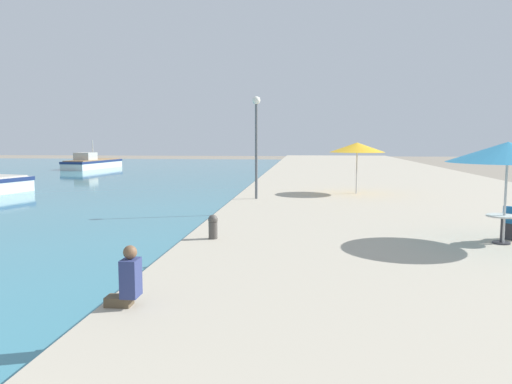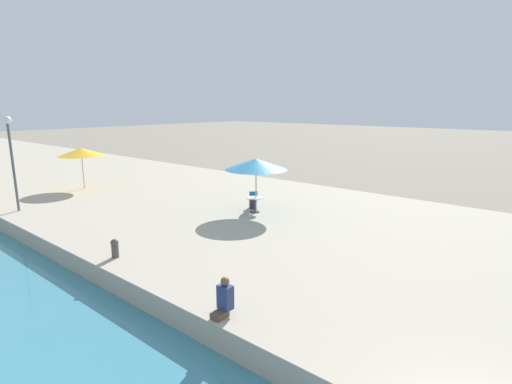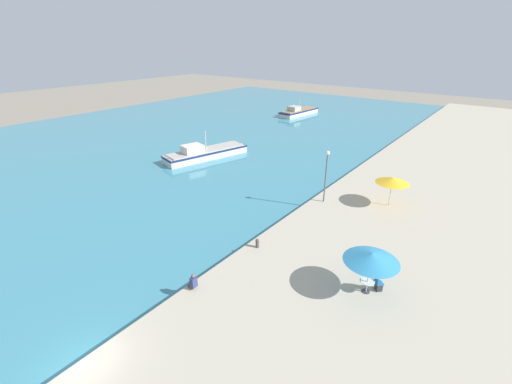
{
  "view_description": "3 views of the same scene",
  "coord_description": "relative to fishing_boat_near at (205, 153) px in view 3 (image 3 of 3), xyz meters",
  "views": [
    {
      "loc": [
        3.29,
        -1.15,
        3.41
      ],
      "look_at": [
        1.5,
        16.37,
        1.54
      ],
      "focal_mm": 35.0,
      "sensor_mm": 36.0,
      "label": 1
    },
    {
      "loc": [
        -5.87,
        -0.01,
        5.82
      ],
      "look_at": [
        8.31,
        11.99,
        1.74
      ],
      "focal_mm": 28.0,
      "sensor_mm": 36.0,
      "label": 2
    },
    {
      "loc": [
        12.6,
        -3.69,
        13.65
      ],
      "look_at": [
        -4.0,
        18.0,
        1.34
      ],
      "focal_mm": 24.0,
      "sensor_mm": 36.0,
      "label": 3
    }
  ],
  "objects": [
    {
      "name": "quay_promenade",
      "position": [
        25.07,
        12.32,
        -0.35
      ],
      "size": [
        16.0,
        90.0,
        0.74
      ],
      "color": "#B2A893",
      "rests_on": "ground_plane"
    },
    {
      "name": "ground_plane",
      "position": [
        17.07,
        -24.68,
        -0.72
      ],
      "size": [
        200.0,
        200.0,
        0.0
      ],
      "primitive_type": "plane",
      "color": "gray"
    },
    {
      "name": "lamppost",
      "position": [
        18.1,
        -3.63,
        3.11
      ],
      "size": [
        0.36,
        0.36,
        4.56
      ],
      "color": "#565B60",
      "rests_on": "quay_promenade"
    },
    {
      "name": "fishing_boat_near",
      "position": [
        0.0,
        0.0,
        0.0
      ],
      "size": [
        5.26,
        11.03,
        3.39
      ],
      "rotation": [
        0.0,
        0.0,
        -0.25
      ],
      "color": "silver",
      "rests_on": "water_basin"
    },
    {
      "name": "person_at_quay",
      "position": [
        17.53,
        -18.31,
        0.46
      ],
      "size": [
        0.54,
        0.36,
        0.99
      ],
      "color": "brown",
      "rests_on": "quay_promenade"
    },
    {
      "name": "cafe_table",
      "position": [
        25.35,
        -12.66,
        0.55
      ],
      "size": [
        0.8,
        0.8,
        0.74
      ],
      "color": "#333338",
      "rests_on": "quay_promenade"
    },
    {
      "name": "fishing_boat_mid",
      "position": [
        -4.32,
        29.58,
        -0.02
      ],
      "size": [
        3.56,
        9.56,
        3.27
      ],
      "rotation": [
        0.0,
        0.0,
        -0.09
      ],
      "color": "silver",
      "rests_on": "water_basin"
    },
    {
      "name": "water_basin",
      "position": [
        -10.93,
        12.32,
        -0.7
      ],
      "size": [
        56.0,
        90.0,
        0.04
      ],
      "color": "teal",
      "rests_on": "ground_plane"
    },
    {
      "name": "cafe_umbrella_pink",
      "position": [
        25.38,
        -12.7,
        2.36
      ],
      "size": [
        2.97,
        2.97,
        2.6
      ],
      "color": "#B7B7B7",
      "rests_on": "quay_promenade"
    },
    {
      "name": "mooring_bollard",
      "position": [
        17.86,
        -12.8,
        0.37
      ],
      "size": [
        0.26,
        0.26,
        0.65
      ],
      "color": "#4C4742",
      "rests_on": "quay_promenade"
    },
    {
      "name": "cafe_chair_left",
      "position": [
        25.83,
        -12.12,
        0.35
      ],
      "size": [
        0.58,
        0.59,
        0.91
      ],
      "rotation": [
        0.0,
        0.0,
        -0.73
      ],
      "color": "#2D2D33",
      "rests_on": "quay_promenade"
    },
    {
      "name": "cafe_umbrella_white",
      "position": [
        22.8,
        -0.94,
        2.29
      ],
      "size": [
        2.71,
        2.71,
        2.51
      ],
      "color": "#B7B7B7",
      "rests_on": "quay_promenade"
    }
  ]
}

